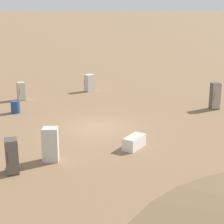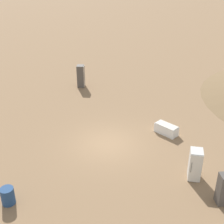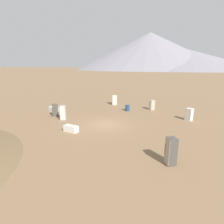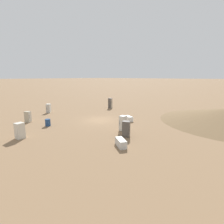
% 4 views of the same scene
% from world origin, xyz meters
% --- Properties ---
extents(ground_plane, '(1000.00, 1000.00, 0.00)m').
position_xyz_m(ground_plane, '(0.00, 0.00, 0.00)').
color(ground_plane, '#846647').
extents(discarded_fridge_4, '(1.64, 1.27, 0.65)m').
position_xyz_m(discarded_fridge_4, '(-3.22, -2.35, 0.32)').
color(discarded_fridge_4, white).
rests_on(discarded_fridge_4, ground_plane).
extents(discarded_fridge_5, '(0.74, 0.76, 1.92)m').
position_xyz_m(discarded_fridge_5, '(5.12, -8.00, 0.96)').
color(discarded_fridge_5, '#4C4742').
rests_on(discarded_fridge_5, ground_plane).
extents(discarded_fridge_6, '(0.71, 0.85, 1.69)m').
position_xyz_m(discarded_fridge_6, '(-5.29, 1.66, 0.85)').
color(discarded_fridge_6, silver).
rests_on(discarded_fridge_6, ground_plane).
extents(rusty_barrel, '(0.63, 0.63, 0.86)m').
position_xyz_m(rusty_barrel, '(2.80, 6.20, 0.43)').
color(rusty_barrel, navy).
rests_on(rusty_barrel, ground_plane).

